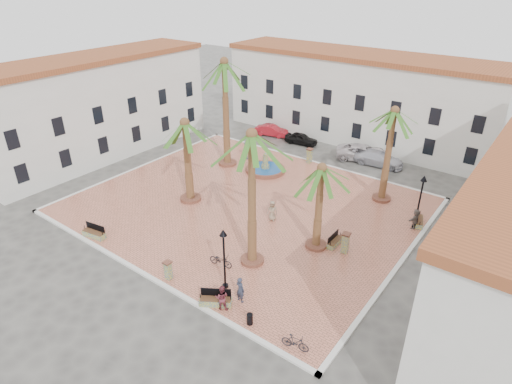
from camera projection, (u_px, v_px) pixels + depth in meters
ground at (246, 206)px, 35.29m from camera, size 120.00×120.00×0.00m
plaza at (246, 205)px, 35.26m from camera, size 26.00×22.00×0.15m
kerb_n at (313, 162)px, 43.04m from camera, size 26.30×0.30×0.16m
kerb_s at (141, 272)px, 27.47m from camera, size 26.30×0.30×0.16m
kerb_e at (400, 263)px, 28.36m from camera, size 0.30×22.30×0.16m
kerb_w at (143, 166)px, 42.16m from camera, size 0.30×22.30×0.16m
building_north at (357, 97)px, 47.23m from camera, size 30.40×7.40×9.50m
building_west at (97, 107)px, 43.04m from camera, size 6.40×24.40×10.00m
fountain at (265, 169)px, 40.77m from camera, size 3.73×3.73×1.93m
palm_nw at (225, 73)px, 38.26m from camera, size 5.77×5.77×10.34m
palm_sw at (185, 133)px, 33.19m from camera, size 5.67×5.67×7.14m
palm_s at (252, 149)px, 24.64m from camera, size 5.05×5.05×9.29m
palm_e at (321, 178)px, 27.47m from camera, size 4.81×4.81×6.36m
palm_ne at (393, 121)px, 32.79m from camera, size 4.99×4.99×8.04m
bench_s at (94, 234)px, 30.84m from camera, size 1.90×0.86×0.97m
bench_se at (216, 301)px, 24.62m from camera, size 1.88×1.48×0.99m
bench_e at (335, 242)px, 29.96m from camera, size 0.49×1.61×0.85m
bench_ne at (419, 221)px, 32.39m from camera, size 1.02×1.78×0.90m
lamppost_s at (224, 249)px, 24.80m from camera, size 0.45×0.45×4.17m
lamppost_e at (421, 193)px, 30.72m from camera, size 0.47×0.47×4.31m
bollard_se at (168, 270)px, 26.50m from camera, size 0.47×0.47×1.28m
bollard_n at (309, 156)px, 42.32m from camera, size 0.54×0.54×1.51m
bollard_e at (345, 243)px, 28.93m from camera, size 0.61×0.61×1.52m
litter_bin at (250, 319)px, 23.26m from camera, size 0.35×0.35×0.67m
cyclist_a at (240, 290)px, 24.63m from camera, size 0.67×0.49×1.68m
bicycle_a at (221, 260)px, 27.76m from camera, size 1.74×0.83×0.88m
cyclist_b at (222, 298)px, 24.11m from camera, size 0.97×0.91×1.59m
bicycle_b at (295, 342)px, 21.66m from camera, size 1.55×0.70×0.90m
pedestrian_fountain_a at (272, 211)px, 32.67m from camera, size 0.92×0.75×1.62m
pedestrian_fountain_b at (321, 181)px, 36.92m from camera, size 1.14×0.61×1.84m
pedestrian_north at (247, 150)px, 43.12m from camera, size 1.02×1.38×1.92m
pedestrian_east at (415, 219)px, 31.68m from camera, size 0.60×1.50×1.58m
car_black at (301, 139)px, 47.35m from camera, size 3.80×1.86×1.25m
car_red at (272, 130)px, 49.72m from camera, size 4.06×2.19×1.27m
car_silver at (378, 158)px, 42.24m from camera, size 5.06×2.45×1.42m
car_white at (363, 152)px, 43.51m from camera, size 5.95×4.45×1.50m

